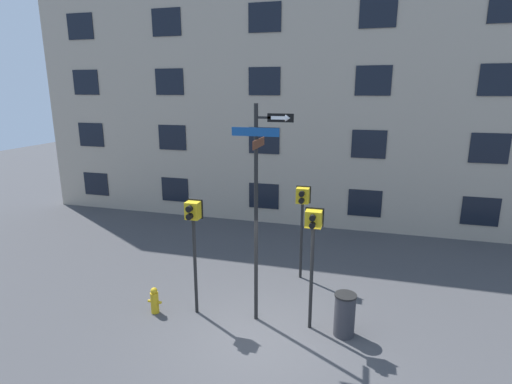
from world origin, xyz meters
TOP-DOWN VIEW (x-y plane):
  - ground_plane at (0.00, 0.00)m, footprint 60.00×60.00m
  - building_facade at (0.00, 8.14)m, footprint 24.00×0.63m
  - street_sign_pole at (-0.31, 0.77)m, footprint 1.33×0.90m
  - pedestrian_signal_left at (-1.86, 0.66)m, footprint 0.38×0.40m
  - pedestrian_signal_right at (0.93, 0.76)m, footprint 0.41×0.40m
  - pedestrian_signal_across at (0.30, 3.22)m, footprint 0.41×0.40m
  - fire_hydrant at (-2.84, 0.37)m, footprint 0.36×0.20m
  - trash_bin at (1.70, 0.68)m, footprint 0.49×0.49m

SIDE VIEW (x-z plane):
  - ground_plane at x=0.00m, z-range 0.00..0.00m
  - fire_hydrant at x=-2.84m, z-range -0.01..0.66m
  - trash_bin at x=1.70m, z-range 0.00..1.00m
  - pedestrian_signal_across at x=0.30m, z-range 0.81..3.55m
  - pedestrian_signal_right at x=0.93m, z-range 0.82..3.68m
  - pedestrian_signal_left at x=-1.86m, z-range 0.82..3.69m
  - street_sign_pole at x=-0.31m, z-range 0.47..5.55m
  - building_facade at x=0.00m, z-range 0.00..11.33m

